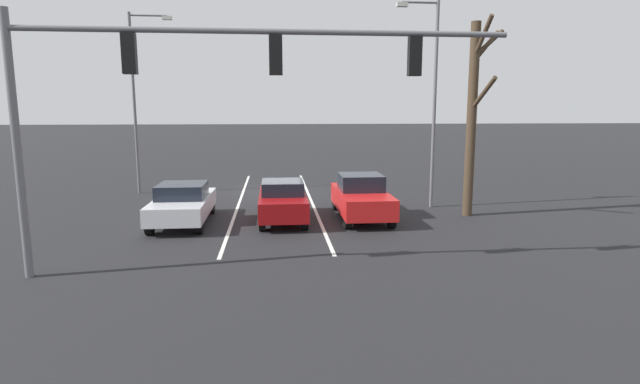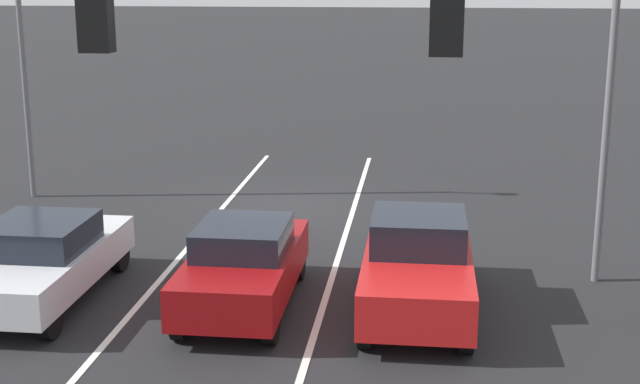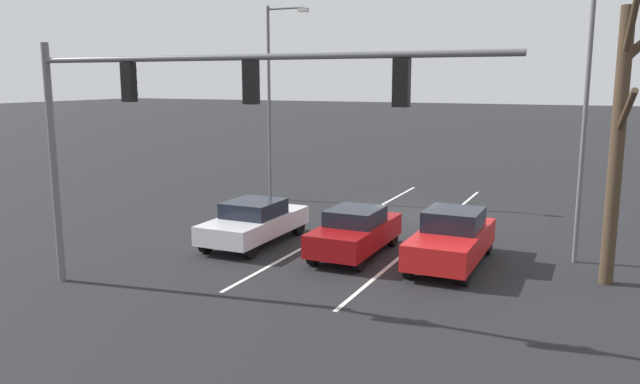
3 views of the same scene
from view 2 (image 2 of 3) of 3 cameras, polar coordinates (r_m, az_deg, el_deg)
ground_plane at (r=22.19m, az=-1.98°, el=-0.90°), size 240.00×240.00×0.00m
lane_stripe_left_divider at (r=19.34m, az=1.51°, el=-3.15°), size 0.12×17.58×0.01m
lane_stripe_center_divider at (r=19.88m, az=-7.80°, el=-2.80°), size 0.12×17.58×0.01m
car_maroon_midlane_front at (r=15.49m, az=-4.90°, el=-4.66°), size 1.71×4.18×1.50m
car_red_leftlane_front at (r=15.39m, az=6.27°, el=-4.66°), size 1.81×4.48×1.66m
car_silver_rightlane_front at (r=16.52m, az=-17.37°, el=-4.12°), size 1.88×4.49×1.46m
street_lamp_right_shoulder at (r=23.51m, az=-18.28°, el=11.49°), size 2.03×0.24×8.63m
street_lamp_left_shoulder at (r=16.76m, az=17.77°, el=10.31°), size 1.76×0.24×8.45m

